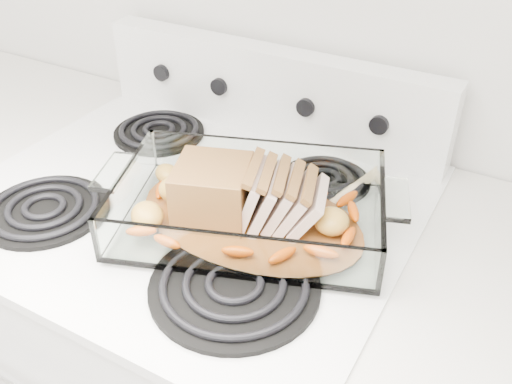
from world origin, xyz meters
The scene contains 6 objects.
electric_range centered at (0.00, 1.66, 0.48)m, with size 0.78×0.70×1.12m.
counter_left centered at (-0.67, 1.66, 0.47)m, with size 0.58×0.68×0.93m.
baking_dish centered at (0.14, 1.63, 0.97)m, with size 0.42×0.28×0.08m.
pork_roast centered at (0.11, 1.63, 1.00)m, with size 0.24×0.12×0.09m.
roast_vegetables centered at (0.13, 1.67, 0.97)m, with size 0.33×0.18×0.04m.
wooden_spoon centered at (0.24, 1.70, 0.94)m, with size 0.08×0.29×0.02m.
Camera 1 is at (0.51, 0.99, 1.52)m, focal length 40.00 mm.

